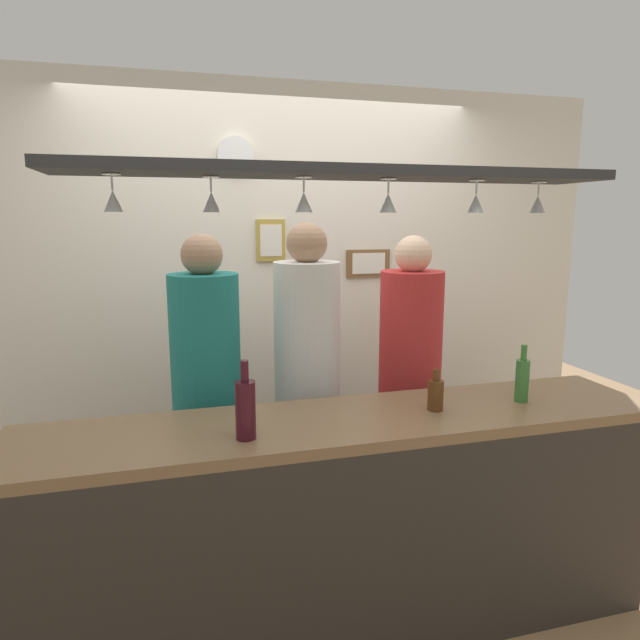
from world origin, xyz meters
The scene contains 19 objects.
ground_plane centered at (0.00, 0.00, 0.00)m, with size 8.00×8.00×0.00m, color olive.
back_wall centered at (0.00, 1.10, 1.30)m, with size 4.40×0.06×2.60m, color silver.
bar_counter centered at (0.00, -0.50, 0.65)m, with size 2.70×0.55×0.96m.
overhead_glass_rack centered at (0.00, -0.30, 1.94)m, with size 2.20×0.36×0.04m, color black.
hanging_wineglass_far_left centered at (-0.87, -0.30, 1.83)m, with size 0.07×0.07×0.13m.
hanging_wineglass_left centered at (-0.52, -0.25, 1.83)m, with size 0.07×0.07×0.13m.
hanging_wineglass_center_left centered at (-0.18, -0.33, 1.83)m, with size 0.07×0.07×0.13m.
hanging_wineglass_center centered at (0.16, -0.33, 1.83)m, with size 0.07×0.07×0.13m.
hanging_wineglass_center_right centered at (0.54, -0.34, 1.83)m, with size 0.07×0.07×0.13m.
hanging_wineglass_right centered at (0.87, -0.30, 1.83)m, with size 0.07×0.07×0.13m.
person_left_teal_shirt centered at (-0.53, 0.28, 1.02)m, with size 0.34×0.34×1.70m.
person_middle_white_patterned_shirt centered at (-0.02, 0.28, 1.06)m, with size 0.34×0.34×1.75m.
person_right_red_shirt centered at (0.56, 0.28, 1.01)m, with size 0.34×0.34×1.68m.
bottle_wine_dark_red centered at (-0.44, -0.46, 1.08)m, with size 0.08×0.08×0.30m.
bottle_beer_brown_stubby centered at (0.38, -0.36, 1.03)m, with size 0.07×0.07×0.18m.
bottle_beer_green_import centered at (0.81, -0.36, 1.06)m, with size 0.06×0.06×0.26m.
picture_frame_crest centered at (-0.06, 1.06, 1.63)m, with size 0.18×0.02×0.26m.
picture_frame_lower_pair centered at (0.60, 1.06, 1.47)m, with size 0.30×0.02×0.18m.
wall_clock centered at (-0.26, 1.05, 2.14)m, with size 0.22×0.22×0.03m, color white.
Camera 1 is at (-0.69, -2.42, 1.77)m, focal length 31.20 mm.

